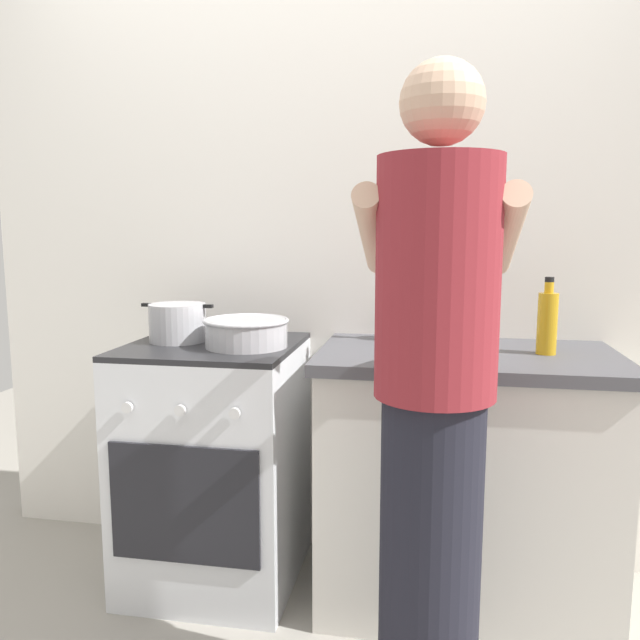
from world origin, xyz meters
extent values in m
plane|color=gray|center=(0.00, 0.00, 0.00)|extent=(6.00, 6.00, 0.00)
cube|color=silver|center=(0.20, 0.50, 1.25)|extent=(3.20, 0.10, 2.50)
cube|color=silver|center=(0.55, 0.15, 0.43)|extent=(0.96, 0.56, 0.86)
cube|color=#4C4C51|center=(0.55, 0.15, 0.88)|extent=(1.00, 0.60, 0.04)
cube|color=silver|center=(-0.35, 0.15, 0.44)|extent=(0.60, 0.60, 0.88)
cube|color=#232326|center=(-0.35, 0.15, 0.89)|extent=(0.60, 0.60, 0.02)
cube|color=black|center=(-0.35, -0.16, 0.42)|extent=(0.51, 0.01, 0.40)
cylinder|color=silver|center=(-0.53, -0.16, 0.74)|extent=(0.04, 0.01, 0.04)
cylinder|color=silver|center=(-0.35, -0.16, 0.74)|extent=(0.04, 0.01, 0.04)
cylinder|color=silver|center=(-0.17, -0.16, 0.74)|extent=(0.04, 0.01, 0.04)
cylinder|color=#B2B2B7|center=(-0.49, 0.17, 0.97)|extent=(0.21, 0.21, 0.14)
cube|color=black|center=(-0.61, 0.17, 1.03)|extent=(0.04, 0.02, 0.01)
cube|color=black|center=(-0.37, 0.17, 1.03)|extent=(0.04, 0.02, 0.01)
cylinder|color=#B7B7BC|center=(-0.21, 0.11, 0.95)|extent=(0.29, 0.29, 0.10)
torus|color=#B7B7BC|center=(-0.21, 0.11, 0.99)|extent=(0.30, 0.30, 0.01)
cylinder|color=silver|center=(0.34, 0.34, 0.97)|extent=(0.10, 0.10, 0.14)
cylinder|color=white|center=(0.35, 0.34, 1.06)|extent=(0.04, 0.07, 0.29)
sphere|color=white|center=(0.35, 0.34, 1.22)|extent=(0.03, 0.03, 0.03)
cylinder|color=black|center=(0.34, 0.33, 1.06)|extent=(0.07, 0.03, 0.28)
sphere|color=black|center=(0.34, 0.33, 1.21)|extent=(0.03, 0.03, 0.03)
cylinder|color=black|center=(0.34, 0.35, 1.06)|extent=(0.04, 0.06, 0.29)
sphere|color=black|center=(0.34, 0.35, 1.22)|extent=(0.03, 0.03, 0.03)
cylinder|color=#B7BABF|center=(0.34, 0.33, 1.06)|extent=(0.03, 0.02, 0.29)
sphere|color=#B7BABF|center=(0.34, 0.33, 1.21)|extent=(0.03, 0.03, 0.03)
cylinder|color=#9E7547|center=(0.33, 0.34, 1.05)|extent=(0.05, 0.04, 0.25)
sphere|color=#9E7547|center=(0.33, 0.34, 1.18)|extent=(0.03, 0.03, 0.03)
cylinder|color=silver|center=(0.54, 0.08, 0.93)|extent=(0.04, 0.04, 0.06)
cylinder|color=red|center=(0.54, 0.08, 0.97)|extent=(0.04, 0.04, 0.02)
cylinder|color=gold|center=(0.80, 0.16, 1.00)|extent=(0.06, 0.06, 0.20)
cylinder|color=gold|center=(0.80, 0.16, 1.12)|extent=(0.03, 0.03, 0.04)
cylinder|color=black|center=(0.80, 0.16, 1.15)|extent=(0.03, 0.03, 0.02)
cylinder|color=black|center=(0.44, -0.44, 0.45)|extent=(0.26, 0.26, 0.90)
cylinder|color=maroon|center=(0.44, -0.44, 1.19)|extent=(0.30, 0.30, 0.58)
sphere|color=#D3AA8C|center=(0.44, -0.44, 1.60)|extent=(0.20, 0.20, 0.20)
cylinder|color=#D3AA8C|center=(0.27, -0.30, 1.30)|extent=(0.07, 0.41, 0.24)
cylinder|color=#D3AA8C|center=(0.61, -0.30, 1.30)|extent=(0.07, 0.41, 0.24)
camera|label=1|loc=(0.43, -1.97, 1.31)|focal=35.04mm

